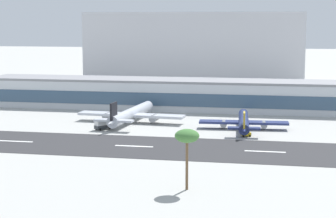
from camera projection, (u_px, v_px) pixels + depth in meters
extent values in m
plane|color=#A8A8A3|center=(132.00, 147.00, 179.81)|extent=(1400.00, 1400.00, 0.00)
cube|color=#2D2D30|center=(133.00, 146.00, 180.68)|extent=(800.00, 32.30, 0.08)
cube|color=white|center=(15.00, 141.00, 188.03)|extent=(12.00, 1.20, 0.01)
cube|color=white|center=(134.00, 146.00, 180.60)|extent=(12.00, 1.20, 0.01)
cube|color=white|center=(265.00, 151.00, 173.07)|extent=(12.00, 1.20, 0.01)
cube|color=silver|center=(207.00, 96.00, 255.66)|extent=(195.08, 21.82, 12.09)
cube|color=#38516B|center=(203.00, 101.00, 245.01)|extent=(189.22, 0.30, 5.44)
cube|color=gray|center=(207.00, 81.00, 254.71)|extent=(197.03, 22.04, 1.00)
cube|color=#BCBCC1|center=(194.00, 48.00, 368.70)|extent=(134.85, 35.82, 43.84)
cylinder|color=silver|center=(132.00, 113.00, 224.37)|extent=(7.37, 42.60, 4.24)
sphere|color=silver|center=(148.00, 106.00, 244.60)|extent=(4.03, 4.03, 4.03)
cone|color=silver|center=(112.00, 123.00, 204.14)|extent=(4.37, 7.89, 3.82)
cube|color=silver|center=(131.00, 115.00, 223.62)|extent=(41.61, 9.40, 0.93)
cylinder|color=gray|center=(154.00, 118.00, 221.31)|extent=(3.19, 6.12, 2.76)
cylinder|color=gray|center=(108.00, 116.00, 226.15)|extent=(3.19, 6.12, 2.76)
cube|color=silver|center=(114.00, 121.00, 205.69)|extent=(14.24, 4.53, 0.75)
cube|color=black|center=(114.00, 112.00, 205.26)|extent=(1.10, 5.76, 6.78)
cylinder|color=black|center=(130.00, 121.00, 222.74)|extent=(0.76, 0.76, 1.17)
cylinder|color=navy|center=(244.00, 121.00, 210.26)|extent=(6.16, 35.86, 3.57)
sphere|color=navy|center=(243.00, 113.00, 227.79)|extent=(3.39, 3.39, 3.39)
cone|color=navy|center=(244.00, 130.00, 192.73)|extent=(3.67, 6.64, 3.21)
cube|color=navy|center=(244.00, 122.00, 209.61)|extent=(31.93, 7.64, 0.79)
cylinder|color=gray|center=(264.00, 125.00, 208.86)|extent=(2.68, 5.15, 2.32)
cylinder|color=gray|center=(224.00, 124.00, 210.54)|extent=(2.68, 5.15, 2.32)
cube|color=navy|center=(244.00, 128.00, 194.08)|extent=(10.94, 3.72, 0.63)
cube|color=gold|center=(244.00, 121.00, 193.72)|extent=(0.92, 4.85, 5.71)
cylinder|color=black|center=(244.00, 128.00, 208.84)|extent=(0.64, 0.64, 0.98)
cube|color=#2D3338|center=(103.00, 127.00, 208.88)|extent=(5.43, 6.28, 1.20)
cube|color=silver|center=(101.00, 123.00, 208.18)|extent=(4.38, 4.86, 1.60)
cube|color=#2D3338|center=(108.00, 122.00, 210.15)|extent=(2.77, 2.65, 1.50)
cylinder|color=black|center=(110.00, 128.00, 209.54)|extent=(0.75, 0.90, 0.90)
cylinder|color=black|center=(105.00, 127.00, 211.26)|extent=(0.75, 0.90, 0.90)
cylinder|color=black|center=(100.00, 129.00, 206.68)|extent=(0.75, 0.90, 0.90)
cylinder|color=black|center=(96.00, 129.00, 208.40)|extent=(0.75, 0.90, 0.90)
cube|color=gold|center=(246.00, 134.00, 196.29)|extent=(3.45, 2.20, 1.00)
cube|color=black|center=(246.00, 131.00, 196.15)|extent=(2.14, 1.63, 0.90)
cylinder|color=black|center=(250.00, 136.00, 195.58)|extent=(0.64, 0.39, 0.60)
cylinder|color=black|center=(249.00, 135.00, 197.16)|extent=(0.64, 0.39, 0.60)
cylinder|color=black|center=(243.00, 136.00, 195.57)|extent=(0.64, 0.39, 0.60)
cylinder|color=black|center=(243.00, 135.00, 197.15)|extent=(0.64, 0.39, 0.60)
cylinder|color=brown|center=(187.00, 163.00, 133.09)|extent=(0.62, 0.62, 12.47)
ellipsoid|color=#427538|center=(187.00, 136.00, 132.18)|extent=(5.57, 5.57, 3.06)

